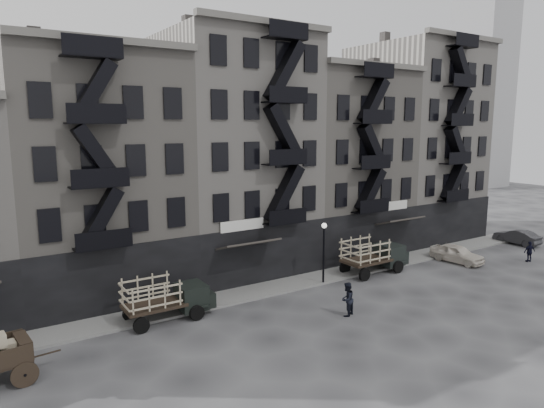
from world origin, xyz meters
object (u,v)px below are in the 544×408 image
stake_truck_west (166,295)px  policeman (530,252)px  stake_truck_east (374,253)px  car_far (517,237)px  car_east (457,253)px  pedestrian_mid (347,299)px

stake_truck_west → policeman: size_ratio=3.05×
stake_truck_west → policeman: (28.38, -4.65, -0.61)m
stake_truck_east → policeman: stake_truck_east is taller
car_far → policeman: 6.15m
stake_truck_west → car_far: size_ratio=1.26×
car_far → policeman: size_ratio=2.43×
stake_truck_west → policeman: stake_truck_west is taller
car_east → pedestrian_mid: size_ratio=2.13×
car_east → stake_truck_east: bearing=161.0°
stake_truck_east → pedestrian_mid: size_ratio=2.75×
car_east → pedestrian_mid: 14.99m
car_east → policeman: policeman is taller
car_east → policeman: size_ratio=2.53×
pedestrian_mid → policeman: (19.54, 0.36, -0.15)m
pedestrian_mid → stake_truck_east: bearing=-166.5°
stake_truck_east → pedestrian_mid: 8.70m
car_far → pedestrian_mid: (-24.35, -4.20, 0.32)m
car_far → stake_truck_west: bearing=-1.0°
stake_truck_west → pedestrian_mid: size_ratio=2.58×
stake_truck_east → pedestrian_mid: stake_truck_east is taller
policeman → stake_truck_west: bearing=10.3°
pedestrian_mid → car_far: bearing=168.1°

